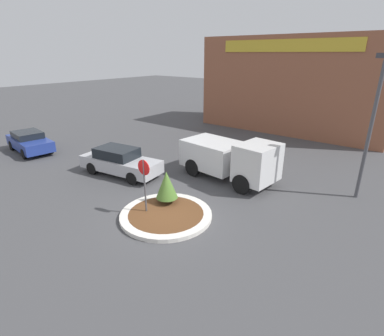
# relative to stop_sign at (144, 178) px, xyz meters

# --- Properties ---
(ground_plane) EXTENTS (120.00, 120.00, 0.00)m
(ground_plane) POSITION_rel_stop_sign_xyz_m (0.76, 0.38, -1.68)
(ground_plane) COLOR #474749
(traffic_island) EXTENTS (3.80, 3.80, 0.17)m
(traffic_island) POSITION_rel_stop_sign_xyz_m (0.76, 0.38, -1.59)
(traffic_island) COLOR silver
(traffic_island) RESTS_ON ground_plane
(stop_sign) EXTENTS (0.64, 0.07, 2.46)m
(stop_sign) POSITION_rel_stop_sign_xyz_m (0.00, 0.00, 0.00)
(stop_sign) COLOR #4C4C51
(stop_sign) RESTS_ON ground_plane
(island_shrub) EXTENTS (0.95, 0.95, 1.46)m
(island_shrub) POSITION_rel_stop_sign_xyz_m (0.15, 1.12, -0.66)
(island_shrub) COLOR brown
(island_shrub) RESTS_ON traffic_island
(utility_truck) EXTENTS (5.42, 2.72, 2.28)m
(utility_truck) POSITION_rel_stop_sign_xyz_m (0.66, 5.42, -0.48)
(utility_truck) COLOR silver
(utility_truck) RESTS_ON ground_plane
(storefront_building) EXTENTS (15.20, 6.07, 7.69)m
(storefront_building) POSITION_rel_stop_sign_xyz_m (-1.03, 18.81, 2.17)
(storefront_building) COLOR #93563D
(storefront_building) RESTS_ON ground_plane
(parked_sedan_blue) EXTENTS (4.42, 2.32, 1.38)m
(parked_sedan_blue) POSITION_rel_stop_sign_xyz_m (-12.55, 1.10, -0.97)
(parked_sedan_blue) COLOR navy
(parked_sedan_blue) RESTS_ON ground_plane
(parked_sedan_silver) EXTENTS (4.85, 2.39, 1.51)m
(parked_sedan_silver) POSITION_rel_stop_sign_xyz_m (-4.42, 2.25, -0.92)
(parked_sedan_silver) COLOR #B7B7BC
(parked_sedan_silver) RESTS_ON ground_plane
(light_pole) EXTENTS (0.70, 0.30, 6.37)m
(light_pole) POSITION_rel_stop_sign_xyz_m (6.56, 7.27, 2.06)
(light_pole) COLOR #4C4C51
(light_pole) RESTS_ON ground_plane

